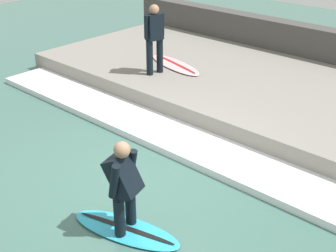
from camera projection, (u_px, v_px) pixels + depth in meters
The scene contains 8 objects.
ground_plane at pixel (140, 177), 7.76m from camera, with size 28.00×28.00×0.00m, color #426B60.
concrete_ledge at pixel (270, 94), 10.37m from camera, with size 4.40×11.60×0.45m, color gray.
back_wall at pixel (322, 52), 11.83m from camera, with size 0.50×12.18×1.22m, color #474442.
wave_foam_crest at pixel (192, 145), 8.62m from camera, with size 1.08×11.02×0.13m, color white.
surfboard_riding at pixel (126, 230), 6.51m from camera, with size 0.96×1.74×0.07m.
surfer_riding at pixel (124, 183), 6.16m from camera, with size 0.52×0.53×1.36m.
surfer_waiting_near at pixel (154, 36), 10.53m from camera, with size 0.53×0.30×1.60m.
surfboard_waiting_near at pixel (175, 65), 11.38m from camera, with size 0.99×1.91×0.07m.
Camera 1 is at (-4.57, -4.72, 4.24)m, focal length 50.00 mm.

